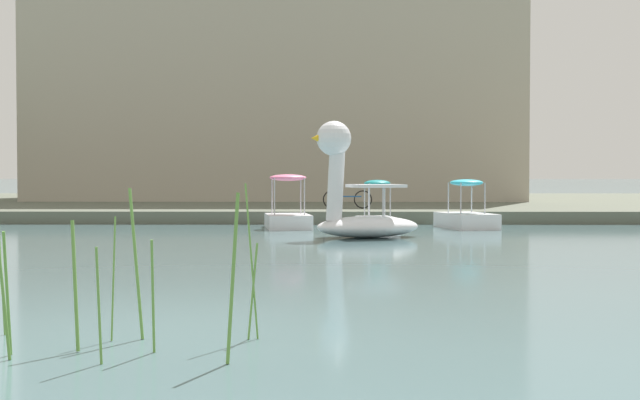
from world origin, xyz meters
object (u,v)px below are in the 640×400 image
parked_van (280,178)px  pedal_boat_cyan (466,215)px  swan_boat (357,201)px  pedal_boat_pink (288,213)px  pedal_boat_teal (377,215)px  bicycle_parked (347,199)px

parked_van → pedal_boat_cyan: bearing=-69.2°
swan_boat → pedal_boat_cyan: swan_boat is taller
pedal_boat_pink → parked_van: bearing=94.0°
pedal_boat_teal → pedal_boat_cyan: (2.68, 0.20, 0.00)m
pedal_boat_teal → parked_van: bearing=102.5°
pedal_boat_pink → pedal_boat_cyan: pedal_boat_pink is taller
swan_boat → pedal_boat_pink: (-1.94, 3.84, -0.47)m
swan_boat → pedal_boat_cyan: 5.23m
swan_boat → parked_van: 21.50m
swan_boat → pedal_boat_teal: size_ratio=1.56×
bicycle_parked → parked_van: (-3.11, 12.85, 0.70)m
pedal_boat_pink → parked_van: size_ratio=0.46×
pedal_boat_pink → pedal_boat_teal: 2.67m
bicycle_parked → parked_van: parked_van is taller
swan_boat → parked_van: swan_boat is taller
pedal_boat_pink → parked_van: parked_van is taller
swan_boat → pedal_boat_pink: size_ratio=1.34×
pedal_boat_teal → bicycle_parked: 4.75m
pedal_boat_pink → swan_boat: bearing=-63.2°
swan_boat → bicycle_parked: swan_boat is taller
pedal_boat_teal → bicycle_parked: bearing=99.5°
swan_boat → bicycle_parked: (-0.05, 8.41, -0.19)m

